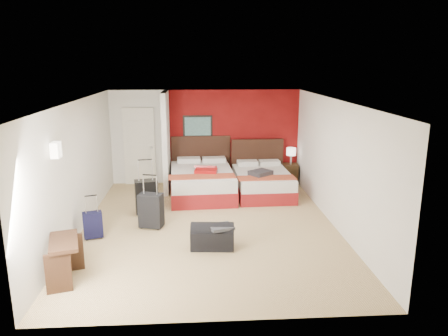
{
  "coord_description": "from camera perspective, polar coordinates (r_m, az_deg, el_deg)",
  "views": [
    {
      "loc": [
        -0.22,
        -8.05,
        3.21
      ],
      "look_at": [
        0.34,
        0.8,
        1.0
      ],
      "focal_mm": 34.29,
      "sensor_mm": 36.0,
      "label": 1
    }
  ],
  "objects": [
    {
      "name": "room_walls",
      "position": [
        9.74,
        -10.56,
        2.19
      ],
      "size": [
        5.02,
        6.52,
        2.5
      ],
      "color": "white",
      "rests_on": "ground"
    },
    {
      "name": "jacket_draped",
      "position": [
        7.53,
        -0.39,
        -7.85
      ],
      "size": [
        0.48,
        0.44,
        0.05
      ],
      "primitive_type": "cube",
      "rotation": [
        0.0,
        0.0,
        0.31
      ],
      "color": "#3B3C41",
      "rests_on": "duffel_bag"
    },
    {
      "name": "entry_door",
      "position": [
        11.56,
        -11.2,
        2.84
      ],
      "size": [
        0.82,
        0.06,
        2.05
      ],
      "primitive_type": "cube",
      "color": "silver",
      "rests_on": "ground"
    },
    {
      "name": "partition_wall",
      "position": [
        10.87,
        -7.72,
        3.48
      ],
      "size": [
        0.12,
        1.2,
        2.5
      ],
      "primitive_type": "cube",
      "color": "silver",
      "rests_on": "ground"
    },
    {
      "name": "suitcase_navy",
      "position": [
        8.38,
        -17.07,
        -7.43
      ],
      "size": [
        0.39,
        0.3,
        0.48
      ],
      "primitive_type": "cube",
      "rotation": [
        0.0,
        0.0,
        0.3
      ],
      "color": "black",
      "rests_on": "ground"
    },
    {
      "name": "bed_right",
      "position": [
        10.63,
        5.15,
        -2.04
      ],
      "size": [
        1.38,
        1.93,
        0.57
      ],
      "primitive_type": "cube",
      "rotation": [
        0.0,
        0.0,
        0.03
      ],
      "color": "white",
      "rests_on": "ground"
    },
    {
      "name": "desk",
      "position": [
        6.93,
        -20.4,
        -11.48
      ],
      "size": [
        0.6,
        0.87,
        0.66
      ],
      "primitive_type": "cube",
      "rotation": [
        0.0,
        0.0,
        0.28
      ],
      "color": "black",
      "rests_on": "ground"
    },
    {
      "name": "red_accent_panel",
      "position": [
        11.49,
        1.25,
        4.17
      ],
      "size": [
        3.5,
        0.04,
        2.5
      ],
      "primitive_type": "cube",
      "color": "maroon",
      "rests_on": "ground"
    },
    {
      "name": "bed_left",
      "position": [
        10.51,
        -2.97,
        -1.97
      ],
      "size": [
        1.61,
        2.22,
        0.64
      ],
      "primitive_type": "cube",
      "rotation": [
        0.0,
        0.0,
        0.05
      ],
      "color": "silver",
      "rests_on": "ground"
    },
    {
      "name": "suitcase_black",
      "position": [
        9.38,
        -10.28,
        -3.93
      ],
      "size": [
        0.53,
        0.39,
        0.72
      ],
      "primitive_type": "cube",
      "rotation": [
        0.0,
        0.0,
        0.19
      ],
      "color": "black",
      "rests_on": "ground"
    },
    {
      "name": "ground",
      "position": [
        8.67,
        -1.95,
        -7.75
      ],
      "size": [
        6.5,
        6.5,
        0.0
      ],
      "primitive_type": "plane",
      "color": "#D6BA84",
      "rests_on": "ground"
    },
    {
      "name": "suitcase_charcoal",
      "position": [
        8.6,
        -9.69,
        -5.76
      ],
      "size": [
        0.51,
        0.39,
        0.67
      ],
      "primitive_type": "cube",
      "rotation": [
        0.0,
        0.0,
        -0.27
      ],
      "color": "black",
      "rests_on": "ground"
    },
    {
      "name": "nightstand",
      "position": [
        11.62,
        8.83,
        -0.81
      ],
      "size": [
        0.44,
        0.44,
        0.55
      ],
      "primitive_type": "cube",
      "rotation": [
        0.0,
        0.0,
        -0.12
      ],
      "color": "#2F1F0F",
      "rests_on": "ground"
    },
    {
      "name": "table_lamp",
      "position": [
        11.5,
        8.92,
        1.58
      ],
      "size": [
        0.26,
        0.26,
        0.44
      ],
      "primitive_type": "cylinder",
      "rotation": [
        0.0,
        0.0,
        0.05
      ],
      "color": "white",
      "rests_on": "nightstand"
    },
    {
      "name": "duffel_bag",
      "position": [
        7.65,
        -1.55,
        -9.26
      ],
      "size": [
        0.79,
        0.46,
        0.38
      ],
      "primitive_type": "cube",
      "rotation": [
        0.0,
        0.0,
        -0.08
      ],
      "color": "black",
      "rests_on": "ground"
    },
    {
      "name": "red_suitcase_open",
      "position": [
        10.32,
        -2.44,
        -0.16
      ],
      "size": [
        0.63,
        0.79,
        0.09
      ],
      "primitive_type": "cube",
      "rotation": [
        0.0,
        0.0,
        -0.17
      ],
      "color": "#A30E0E",
      "rests_on": "bed_left"
    },
    {
      "name": "jacket_bundle",
      "position": [
        10.24,
        4.89,
        -0.68
      ],
      "size": [
        0.63,
        0.61,
        0.12
      ],
      "primitive_type": "cube",
      "rotation": [
        0.0,
        0.0,
        0.65
      ],
      "color": "#353439",
      "rests_on": "bed_right"
    }
  ]
}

